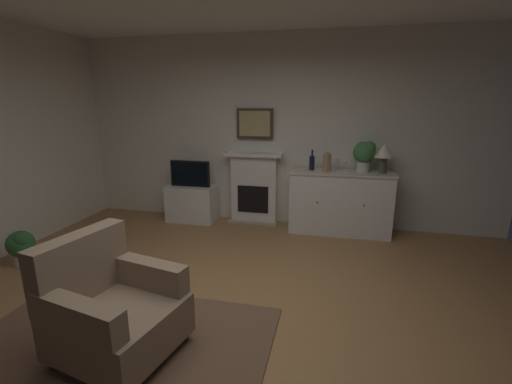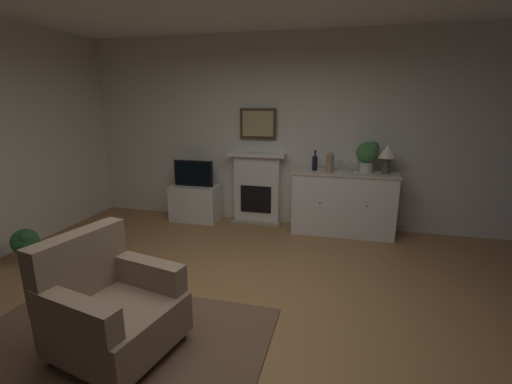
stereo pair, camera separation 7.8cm
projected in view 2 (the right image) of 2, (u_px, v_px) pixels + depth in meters
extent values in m
cube|color=#9E7042|center=(230.00, 328.00, 3.04)|extent=(6.39, 5.54, 0.10)
cube|color=silver|center=(286.00, 132.00, 5.24)|extent=(6.39, 0.06, 2.82)
cube|color=brown|center=(120.00, 338.00, 2.83)|extent=(2.37, 1.41, 0.02)
cube|color=white|center=(257.00, 189.00, 5.45)|extent=(0.70, 0.18, 1.05)
cube|color=tan|center=(256.00, 222.00, 5.49)|extent=(0.77, 0.20, 0.03)
cube|color=black|center=(256.00, 199.00, 5.40)|extent=(0.48, 0.02, 0.42)
cube|color=white|center=(257.00, 154.00, 5.28)|extent=(0.87, 0.27, 0.05)
cube|color=#473323|center=(258.00, 124.00, 5.24)|extent=(0.55, 0.03, 0.45)
cube|color=tan|center=(258.00, 124.00, 5.22)|extent=(0.47, 0.01, 0.37)
cube|color=white|center=(343.00, 204.00, 4.99)|extent=(1.41, 0.45, 0.87)
cube|color=beige|center=(345.00, 173.00, 4.88)|extent=(1.44, 0.48, 0.03)
sphere|color=brown|center=(320.00, 203.00, 4.83)|extent=(0.02, 0.02, 0.02)
sphere|color=brown|center=(367.00, 206.00, 4.68)|extent=(0.02, 0.02, 0.02)
cylinder|color=#4C4742|center=(386.00, 166.00, 4.72)|extent=(0.10, 0.10, 0.22)
cone|color=#EFE5C6|center=(388.00, 151.00, 4.67)|extent=(0.26, 0.26, 0.18)
cylinder|color=black|center=(315.00, 163.00, 4.97)|extent=(0.08, 0.08, 0.20)
cylinder|color=black|center=(315.00, 153.00, 4.93)|extent=(0.03, 0.03, 0.09)
cylinder|color=silver|center=(340.00, 171.00, 4.91)|extent=(0.06, 0.06, 0.00)
cylinder|color=silver|center=(340.00, 168.00, 4.90)|extent=(0.01, 0.01, 0.09)
cone|color=silver|center=(340.00, 162.00, 4.88)|extent=(0.07, 0.07, 0.07)
cylinder|color=silver|center=(348.00, 173.00, 4.82)|extent=(0.06, 0.06, 0.00)
cylinder|color=silver|center=(348.00, 169.00, 4.80)|extent=(0.01, 0.01, 0.09)
cone|color=silver|center=(349.00, 163.00, 4.78)|extent=(0.07, 0.07, 0.07)
cylinder|color=silver|center=(356.00, 172.00, 4.86)|extent=(0.06, 0.06, 0.00)
cylinder|color=silver|center=(356.00, 169.00, 4.85)|extent=(0.01, 0.01, 0.09)
cone|color=silver|center=(357.00, 163.00, 4.83)|extent=(0.07, 0.07, 0.07)
cylinder|color=#9E7F5B|center=(330.00, 163.00, 4.85)|extent=(0.11, 0.11, 0.24)
sphere|color=#9E7F5B|center=(330.00, 155.00, 4.82)|extent=(0.08, 0.08, 0.08)
cube|color=white|center=(195.00, 203.00, 5.59)|extent=(0.75, 0.42, 0.57)
cube|color=black|center=(194.00, 173.00, 5.44)|extent=(0.62, 0.06, 0.40)
cube|color=black|center=(193.00, 174.00, 5.41)|extent=(0.57, 0.01, 0.35)
cylinder|color=silver|center=(28.00, 257.00, 4.14)|extent=(0.18, 0.18, 0.14)
sphere|color=#2D6B33|center=(25.00, 242.00, 4.09)|extent=(0.30, 0.30, 0.30)
sphere|color=#2D6B33|center=(26.00, 237.00, 4.03)|extent=(0.18, 0.18, 0.18)
cylinder|color=beige|center=(366.00, 167.00, 4.84)|extent=(0.18, 0.18, 0.14)
sphere|color=#3D753D|center=(367.00, 153.00, 4.78)|extent=(0.30, 0.30, 0.30)
sphere|color=#3D753D|center=(373.00, 148.00, 4.72)|extent=(0.18, 0.18, 0.18)
cube|color=#8C7259|center=(118.00, 323.00, 2.60)|extent=(0.94, 0.91, 0.32)
cube|color=#8C7259|center=(80.00, 264.00, 2.64)|extent=(0.31, 0.78, 0.50)
cube|color=#8C7259|center=(75.00, 314.00, 2.26)|extent=(0.73, 0.28, 0.22)
cube|color=#8C7259|center=(146.00, 272.00, 2.81)|extent=(0.73, 0.28, 0.22)
cylinder|color=#473323|center=(183.00, 336.00, 2.79)|extent=(0.05, 0.05, 0.10)
cylinder|color=#473323|center=(51.00, 361.00, 2.52)|extent=(0.05, 0.05, 0.10)
cylinder|color=#473323|center=(120.00, 314.00, 3.08)|extent=(0.05, 0.05, 0.10)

